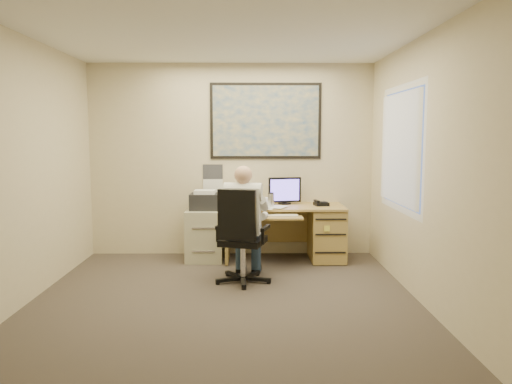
{
  "coord_description": "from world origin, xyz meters",
  "views": [
    {
      "loc": [
        0.26,
        -4.83,
        1.7
      ],
      "look_at": [
        0.34,
        1.3,
        1.0
      ],
      "focal_mm": 35.0,
      "sensor_mm": 36.0,
      "label": 1
    }
  ],
  "objects_px": {
    "filing_cabinet": "(205,230)",
    "person": "(243,224)",
    "office_chair": "(244,256)",
    "desk": "(308,227)"
  },
  "relations": [
    {
      "from": "filing_cabinet",
      "to": "person",
      "type": "xyz_separation_m",
      "value": [
        0.53,
        -1.04,
        0.26
      ]
    },
    {
      "from": "desk",
      "to": "person",
      "type": "relative_size",
      "value": 1.18
    },
    {
      "from": "office_chair",
      "to": "person",
      "type": "xyz_separation_m",
      "value": [
        -0.01,
        0.08,
        0.35
      ]
    },
    {
      "from": "person",
      "to": "filing_cabinet",
      "type": "bearing_deg",
      "value": 125.8
    },
    {
      "from": "office_chair",
      "to": "person",
      "type": "bearing_deg",
      "value": 115.71
    },
    {
      "from": "filing_cabinet",
      "to": "office_chair",
      "type": "xyz_separation_m",
      "value": [
        0.54,
        -1.12,
        -0.09
      ]
    },
    {
      "from": "filing_cabinet",
      "to": "person",
      "type": "relative_size",
      "value": 0.71
    },
    {
      "from": "desk",
      "to": "person",
      "type": "height_order",
      "value": "person"
    },
    {
      "from": "office_chair",
      "to": "desk",
      "type": "bearing_deg",
      "value": 67.7
    },
    {
      "from": "filing_cabinet",
      "to": "person",
      "type": "height_order",
      "value": "person"
    }
  ]
}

